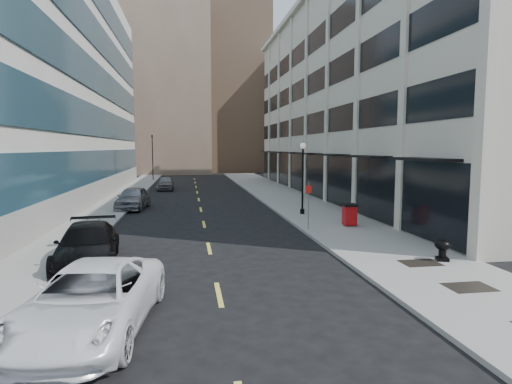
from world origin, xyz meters
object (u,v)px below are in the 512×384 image
object	(u,v)px
lamppost	(303,171)
urn_planter	(443,248)
trash_bin	(349,214)
sign_post	(309,199)
car_white_van	(91,300)
traffic_signal	(152,138)
car_black_pickup	(88,245)
car_silver_sedan	(133,198)
car_grey_sedan	(166,183)

from	to	relation	value
lamppost	urn_planter	distance (m)	12.41
trash_bin	sign_post	distance (m)	2.81
car_white_van	traffic_signal	bearing A→B (deg)	99.73
car_black_pickup	car_silver_sedan	world-z (taller)	car_silver_sedan
traffic_signal	trash_bin	xyz separation A→B (m)	(13.34, -36.48, -4.92)
sign_post	urn_planter	xyz separation A→B (m)	(3.30, -6.78, -1.10)
traffic_signal	urn_planter	size ratio (longest dim) A/B	8.67
traffic_signal	car_black_pickup	xyz separation A→B (m)	(0.87, -42.00, -4.95)
car_grey_sedan	urn_planter	bearing A→B (deg)	-69.16
lamppost	urn_planter	xyz separation A→B (m)	(2.20, -12.00, -2.26)
traffic_signal	car_grey_sedan	xyz separation A→B (m)	(2.30, -13.00, -5.00)
car_black_pickup	car_grey_sedan	world-z (taller)	car_black_pickup
car_white_van	trash_bin	size ratio (longest dim) A/B	4.77
car_grey_sedan	sign_post	size ratio (longest dim) A/B	1.70
car_silver_sedan	lamppost	xyz separation A→B (m)	(11.20, -5.00, 2.09)
car_black_pickup	lamppost	xyz separation A→B (m)	(11.03, 10.00, 2.13)
car_white_van	sign_post	xyz separation A→B (m)	(8.50, 10.94, 0.94)
car_silver_sedan	urn_planter	bearing A→B (deg)	-46.35
car_black_pickup	lamppost	world-z (taller)	lamppost
lamppost	sign_post	world-z (taller)	lamppost
traffic_signal	trash_bin	distance (m)	39.15
traffic_signal	lamppost	world-z (taller)	traffic_signal
car_white_van	sign_post	size ratio (longest dim) A/B	2.31
car_silver_sedan	urn_planter	world-z (taller)	car_silver_sedan
traffic_signal	car_white_van	distance (m)	48.46
traffic_signal	car_white_van	bearing A→B (deg)	-87.27
trash_bin	urn_planter	bearing A→B (deg)	-82.02
trash_bin	urn_planter	world-z (taller)	trash_bin
car_black_pickup	car_silver_sedan	xyz separation A→B (m)	(-0.17, 15.00, 0.04)
car_black_pickup	car_white_van	bearing A→B (deg)	-83.40
car_black_pickup	trash_bin	bearing A→B (deg)	17.40
sign_post	car_grey_sedan	bearing A→B (deg)	124.92
traffic_signal	car_silver_sedan	world-z (taller)	traffic_signal
lamppost	car_silver_sedan	bearing A→B (deg)	155.94
car_silver_sedan	lamppost	world-z (taller)	lamppost
traffic_signal	lamppost	xyz separation A→B (m)	(11.90, -32.00, -2.82)
lamppost	sign_post	bearing A→B (deg)	-101.91
car_white_van	car_silver_sedan	size ratio (longest dim) A/B	1.21
sign_post	car_silver_sedan	bearing A→B (deg)	150.25
car_black_pickup	urn_planter	distance (m)	13.38
trash_bin	lamppost	world-z (taller)	lamppost
car_white_van	car_black_pickup	size ratio (longest dim) A/B	1.08
sign_post	urn_planter	distance (m)	7.62
traffic_signal	car_white_van	xyz separation A→B (m)	(2.30, -48.16, -4.92)
car_silver_sedan	urn_planter	xyz separation A→B (m)	(13.40, -17.00, -0.17)
car_white_van	car_black_pickup	world-z (taller)	car_white_van
car_white_van	car_grey_sedan	distance (m)	35.16
car_white_van	urn_planter	distance (m)	12.51
car_black_pickup	car_grey_sedan	xyz separation A→B (m)	(1.43, 29.00, -0.05)
car_white_van	trash_bin	distance (m)	16.07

